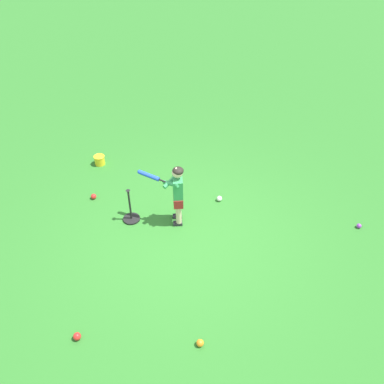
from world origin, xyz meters
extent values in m
plane|color=#2D7528|center=(0.00, 0.00, 0.00)|extent=(40.00, 40.00, 0.00)
cube|color=#232328|center=(-0.38, 0.12, 0.03)|extent=(0.16, 0.17, 0.05)
cylinder|color=beige|center=(-0.37, 0.14, 0.21)|extent=(0.09, 0.09, 0.34)
cube|color=#232328|center=(-0.51, 0.23, 0.03)|extent=(0.16, 0.17, 0.05)
cylinder|color=beige|center=(-0.50, 0.24, 0.21)|extent=(0.09, 0.09, 0.34)
cube|color=maroon|center=(-0.43, 0.19, 0.46)|extent=(0.30, 0.29, 0.16)
cube|color=#339351|center=(-0.43, 0.19, 0.71)|extent=(0.29, 0.27, 0.34)
sphere|color=beige|center=(-0.43, 0.19, 1.00)|extent=(0.17, 0.17, 0.17)
ellipsoid|color=black|center=(-0.43, 0.20, 1.02)|extent=(0.24, 0.24, 0.11)
sphere|color=blue|center=(-0.52, 0.08, 0.80)|extent=(0.04, 0.04, 0.04)
cylinder|color=black|center=(-0.61, 0.04, 0.81)|extent=(0.14, 0.08, 0.05)
cylinder|color=blue|center=(-0.82, -0.05, 0.85)|extent=(0.34, 0.20, 0.11)
sphere|color=blue|center=(-0.98, -0.12, 0.87)|extent=(0.07, 0.07, 0.07)
cylinder|color=#339351|center=(-0.47, 0.09, 0.81)|extent=(0.31, 0.10, 0.14)
cylinder|color=#339351|center=(-0.53, 0.13, 0.81)|extent=(0.09, 0.31, 0.14)
sphere|color=purple|center=(1.68, 2.22, 0.04)|extent=(0.08, 0.08, 0.08)
sphere|color=red|center=(-1.89, -0.53, 0.05)|extent=(0.10, 0.10, 0.10)
sphere|color=white|center=(-0.34, 1.05, 0.05)|extent=(0.10, 0.10, 0.10)
sphere|color=orange|center=(1.41, -1.09, 0.05)|extent=(0.09, 0.09, 0.09)
sphere|color=red|center=(0.31, -2.14, 0.05)|extent=(0.10, 0.10, 0.10)
cylinder|color=black|center=(-0.99, -0.36, 0.01)|extent=(0.28, 0.28, 0.03)
cylinder|color=black|center=(-0.99, -0.36, 0.31)|extent=(0.03, 0.03, 0.55)
cone|color=black|center=(-0.99, -0.36, 0.60)|extent=(0.07, 0.07, 0.04)
cylinder|color=yellow|center=(-2.71, 0.14, 0.09)|extent=(0.20, 0.20, 0.18)
torus|color=yellow|center=(-2.71, 0.14, 0.18)|extent=(0.22, 0.22, 0.02)
camera|label=1|loc=(3.26, -2.94, 4.57)|focal=37.52mm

